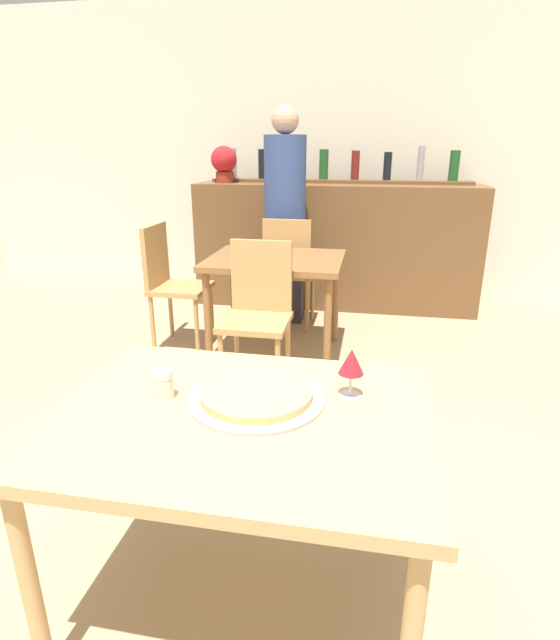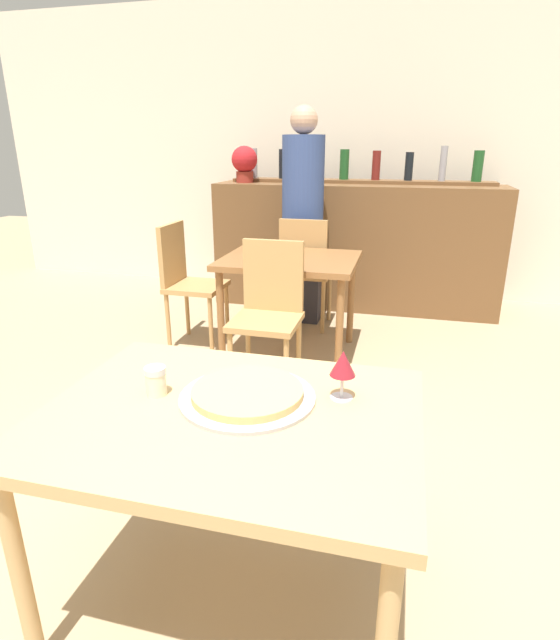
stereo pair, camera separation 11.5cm
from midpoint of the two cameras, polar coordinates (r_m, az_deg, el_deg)
The scene contains 14 objects.
ground_plane at distance 1.96m, azimuth -3.10°, elevation -28.95°, with size 16.00×16.00×0.00m, color tan.
wall_back at distance 5.20m, azimuth 10.29°, elevation 18.37°, with size 8.00×0.05×2.80m.
dining_table_near at distance 1.54m, azimuth -3.54°, elevation -12.77°, with size 1.12×0.86×0.72m.
dining_table_far at distance 3.54m, azimuth 2.06°, elevation 5.72°, with size 0.94×0.76×0.72m.
bar_counter at distance 4.79m, azimuth 9.20°, elevation 8.30°, with size 2.60×0.56×1.13m.
bar_back_shelf at distance 4.85m, azimuth 9.89°, elevation 16.05°, with size 2.39×0.24×0.33m.
chair_far_side_front at distance 3.05m, azimuth -0.18°, elevation 1.61°, with size 0.40×0.40×0.92m.
chair_far_side_back at distance 4.09m, azimuth 3.71°, elevation 6.18°, with size 0.40×0.40×0.92m.
chair_far_side_left at distance 3.81m, azimuth -9.84°, elevation 4.95°, with size 0.40×0.40×0.92m.
pizza_tray at distance 1.56m, azimuth -1.61°, elevation -8.52°, with size 0.42×0.42×0.04m.
cheese_shaker at distance 1.61m, azimuth -12.02°, elevation -6.84°, with size 0.07×0.07×0.09m.
person_standing at distance 4.21m, azimuth 3.41°, elevation 12.42°, with size 0.34×0.34×1.76m.
wine_glass at distance 1.54m, azimuth 9.33°, elevation -5.09°, with size 0.08×0.08×0.16m.
potted_plant at distance 4.86m, azimuth -3.37°, elevation 17.57°, with size 0.24×0.24×0.33m.
Camera 2 is at (0.47, -1.23, 1.47)m, focal length 28.00 mm.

